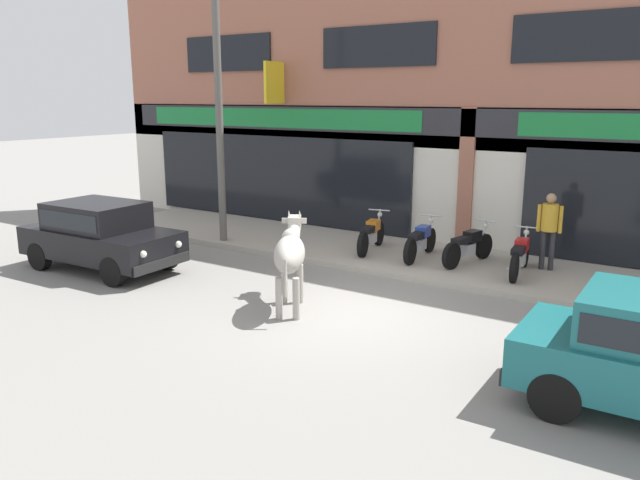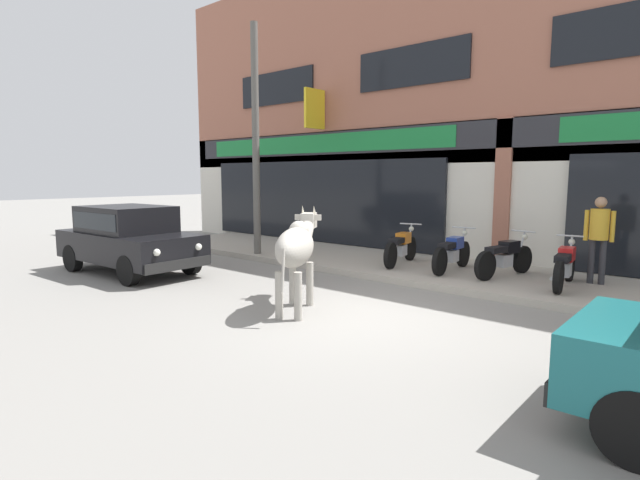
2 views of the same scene
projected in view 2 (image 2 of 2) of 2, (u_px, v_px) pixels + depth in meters
ground_plane at (363, 316)px, 7.54m from camera, size 90.00×90.00×0.00m
sidewalk at (470, 275)px, 10.33m from camera, size 19.00×3.11×0.14m
shop_building at (512, 99)px, 11.21m from camera, size 23.00×1.40×8.07m
cow at (296, 247)px, 7.75m from camera, size 1.34×1.92×1.61m
car_1 at (129, 236)px, 10.84m from camera, size 3.67×1.74×1.46m
motorcycle_0 at (401, 247)px, 11.19m from camera, size 0.61×1.79×0.88m
motorcycle_1 at (452, 253)px, 10.39m from camera, size 0.52×1.81×0.88m
motorcycle_2 at (505, 257)px, 9.80m from camera, size 0.65×1.79×0.88m
motorcycle_3 at (565, 266)px, 8.88m from camera, size 0.52×1.81×0.88m
pedestrian at (599, 231)px, 9.06m from camera, size 0.50×0.32×1.60m
utility_pole at (256, 141)px, 12.41m from camera, size 0.18×0.18×5.68m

